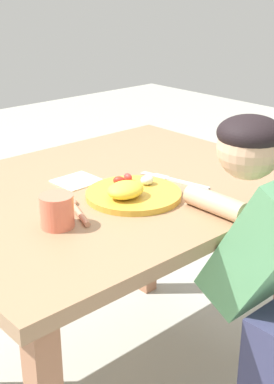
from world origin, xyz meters
The scene contains 8 objects.
ground_plane centered at (0.00, 0.00, 0.00)m, with size 8.00×8.00×0.00m, color #A9A99D.
dining_table centered at (0.00, 0.00, 0.63)m, with size 1.13×0.87×0.73m.
plate centered at (-0.02, -0.12, 0.75)m, with size 0.27×0.27×0.06m.
fork centered at (0.16, -0.11, 0.73)m, with size 0.07×0.24×0.01m.
spoon centered at (-0.19, -0.09, 0.74)m, with size 0.08×0.18×0.01m.
drinking_cup centered at (-0.28, -0.13, 0.77)m, with size 0.08×0.08×0.08m, color #E97256.
person centered at (0.07, -0.54, 0.53)m, with size 0.22×0.42×1.01m.
napkin centered at (-0.06, 0.09, 0.73)m, with size 0.13×0.12×0.00m, color white.
Camera 1 is at (-0.92, -1.13, 1.30)m, focal length 49.17 mm.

